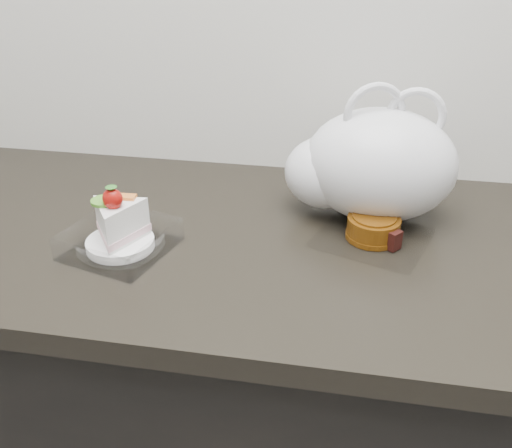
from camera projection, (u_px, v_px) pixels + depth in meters
counter at (298, 420)px, 1.21m from camera, size 2.04×0.64×0.90m
cake_tray at (119, 233)px, 0.95m from camera, size 0.19×0.19×0.12m
mooncake_wrap at (374, 230)px, 0.99m from camera, size 0.23×0.22×0.04m
plastic_bag at (369, 165)px, 1.03m from camera, size 0.34×0.26×0.25m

